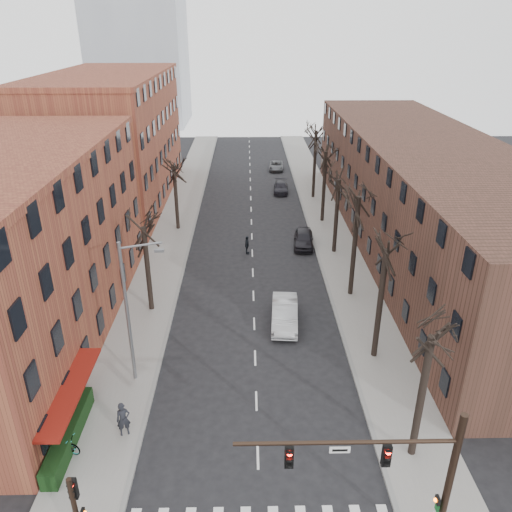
{
  "coord_description": "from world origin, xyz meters",
  "views": [
    {
      "loc": [
        -0.42,
        -14.05,
        19.42
      ],
      "look_at": [
        0.18,
        18.82,
        4.0
      ],
      "focal_mm": 35.0,
      "sensor_mm": 36.0,
      "label": 1
    }
  ],
  "objects_px": {
    "parked_car_mid": "(281,187)",
    "pedestrian_a": "(123,419)",
    "bicycle": "(63,443)",
    "silver_sedan": "(285,314)",
    "parked_car_near": "(304,239)"
  },
  "relations": [
    {
      "from": "silver_sedan",
      "to": "parked_car_mid",
      "type": "height_order",
      "value": "silver_sedan"
    },
    {
      "from": "bicycle",
      "to": "pedestrian_a",
      "type": "bearing_deg",
      "value": -49.17
    },
    {
      "from": "parked_car_mid",
      "to": "pedestrian_a",
      "type": "distance_m",
      "value": 42.15
    },
    {
      "from": "parked_car_mid",
      "to": "parked_car_near",
      "type": "bearing_deg",
      "value": -82.85
    },
    {
      "from": "pedestrian_a",
      "to": "parked_car_mid",
      "type": "bearing_deg",
      "value": 54.48
    },
    {
      "from": "bicycle",
      "to": "parked_car_mid",
      "type": "bearing_deg",
      "value": 1.22
    },
    {
      "from": "silver_sedan",
      "to": "bicycle",
      "type": "height_order",
      "value": "silver_sedan"
    },
    {
      "from": "silver_sedan",
      "to": "pedestrian_a",
      "type": "height_order",
      "value": "pedestrian_a"
    },
    {
      "from": "parked_car_near",
      "to": "parked_car_mid",
      "type": "relative_size",
      "value": 1.04
    },
    {
      "from": "parked_car_mid",
      "to": "pedestrian_a",
      "type": "height_order",
      "value": "pedestrian_a"
    },
    {
      "from": "parked_car_mid",
      "to": "bicycle",
      "type": "height_order",
      "value": "parked_car_mid"
    },
    {
      "from": "parked_car_near",
      "to": "pedestrian_a",
      "type": "relative_size",
      "value": 2.33
    },
    {
      "from": "pedestrian_a",
      "to": "bicycle",
      "type": "distance_m",
      "value": 3.02
    },
    {
      "from": "silver_sedan",
      "to": "pedestrian_a",
      "type": "relative_size",
      "value": 2.64
    },
    {
      "from": "silver_sedan",
      "to": "parked_car_mid",
      "type": "bearing_deg",
      "value": 90.83
    }
  ]
}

